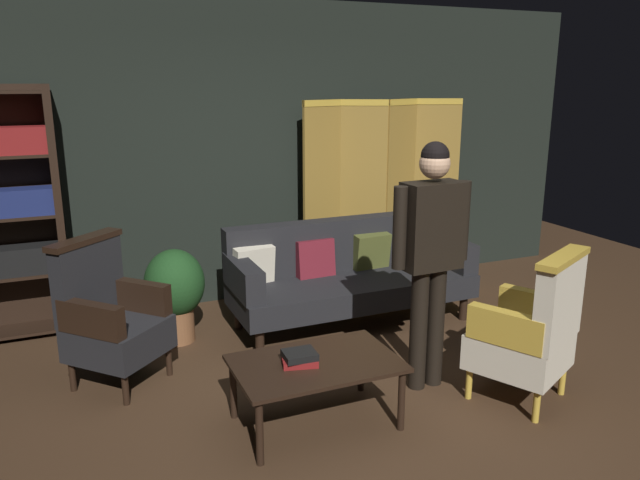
# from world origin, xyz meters

# --- Properties ---
(ground_plane) EXTENTS (10.00, 10.00, 0.00)m
(ground_plane) POSITION_xyz_m (0.00, 0.00, 0.00)
(ground_plane) COLOR #3D2819
(back_wall) EXTENTS (7.20, 0.10, 2.80)m
(back_wall) POSITION_xyz_m (0.00, 2.45, 1.40)
(back_wall) COLOR black
(back_wall) RESTS_ON ground_plane
(folding_screen) EXTENTS (1.70, 0.27, 1.90)m
(folding_screen) POSITION_xyz_m (1.26, 2.18, 0.99)
(folding_screen) COLOR olive
(folding_screen) RESTS_ON ground_plane
(bookshelf) EXTENTS (0.90, 0.32, 2.05)m
(bookshelf) POSITION_xyz_m (-2.15, 2.19, 1.07)
(bookshelf) COLOR black
(bookshelf) RESTS_ON ground_plane
(velvet_couch) EXTENTS (2.12, 0.78, 0.88)m
(velvet_couch) POSITION_xyz_m (0.55, 1.46, 0.46)
(velvet_couch) COLOR black
(velvet_couch) RESTS_ON ground_plane
(coffee_table) EXTENTS (1.00, 0.64, 0.42)m
(coffee_table) POSITION_xyz_m (-0.38, -0.01, 0.37)
(coffee_table) COLOR black
(coffee_table) RESTS_ON ground_plane
(armchair_gilt_accent) EXTENTS (0.78, 0.77, 1.04)m
(armchair_gilt_accent) POSITION_xyz_m (1.03, -0.29, 0.49)
(armchair_gilt_accent) COLOR gold
(armchair_gilt_accent) RESTS_ON ground_plane
(armchair_wing_left) EXTENTS (0.82, 0.82, 1.04)m
(armchair_wing_left) POSITION_xyz_m (-1.47, 1.07, 0.49)
(armchair_wing_left) COLOR black
(armchair_wing_left) RESTS_ON ground_plane
(standing_figure) EXTENTS (0.59, 0.24, 1.70)m
(standing_figure) POSITION_xyz_m (0.52, 0.15, 1.03)
(standing_figure) COLOR black
(standing_figure) RESTS_ON ground_plane
(potted_plant) EXTENTS (0.48, 0.48, 0.77)m
(potted_plant) POSITION_xyz_m (-0.93, 1.59, 0.44)
(potted_plant) COLOR brown
(potted_plant) RESTS_ON ground_plane
(book_red_leather) EXTENTS (0.24, 0.21, 0.04)m
(book_red_leather) POSITION_xyz_m (-0.48, -0.01, 0.44)
(book_red_leather) COLOR maroon
(book_red_leather) RESTS_ON coffee_table
(book_black_cloth) EXTENTS (0.20, 0.18, 0.04)m
(book_black_cloth) POSITION_xyz_m (-0.48, -0.01, 0.48)
(book_black_cloth) COLOR black
(book_black_cloth) RESTS_ON book_red_leather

